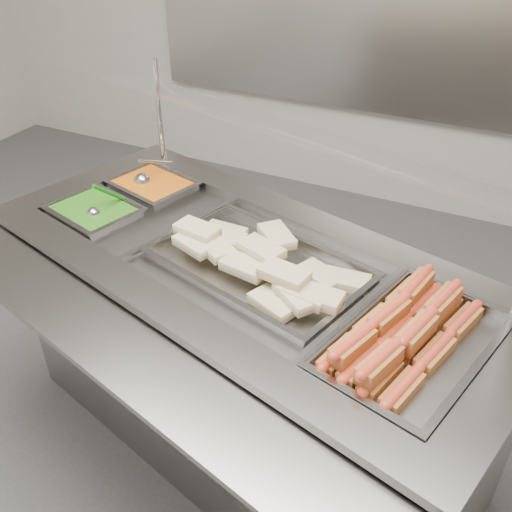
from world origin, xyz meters
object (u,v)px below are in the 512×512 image
at_px(ladle, 143,180).
at_px(serving_spoon, 97,210).
at_px(sneeze_guard, 289,134).
at_px(steam_counter, 246,355).
at_px(pan_hotdogs, 412,352).
at_px(pan_wraps, 258,269).

height_order(ladle, serving_spoon, serving_spoon).
height_order(sneeze_guard, ladle, sneeze_guard).
relative_size(sneeze_guard, ladle, 8.49).
relative_size(steam_counter, serving_spoon, 11.85).
height_order(pan_hotdogs, ladle, ladle).
bearing_deg(pan_hotdogs, steam_counter, 164.85).
bearing_deg(pan_hotdogs, ladle, 159.16).
bearing_deg(pan_hotdogs, sneeze_guard, 145.57).
xyz_separation_m(sneeze_guard, ladle, (-0.63, 0.09, -0.33)).
bearing_deg(steam_counter, pan_wraps, -15.15).
height_order(pan_hotdogs, serving_spoon, serving_spoon).
distance_m(sneeze_guard, pan_wraps, 0.42).
distance_m(pan_hotdogs, ladle, 1.22).
bearing_deg(sneeze_guard, pan_hotdogs, -34.43).
height_order(steam_counter, pan_wraps, pan_wraps).
bearing_deg(serving_spoon, pan_wraps, -2.63).
bearing_deg(sneeze_guard, pan_wraps, -89.80).
bearing_deg(pan_wraps, ladle, 154.91).
bearing_deg(ladle, pan_hotdogs, -20.84).
distance_m(steam_counter, pan_hotdogs, 0.69).
relative_size(pan_wraps, ladle, 3.87).
xyz_separation_m(steam_counter, sneeze_guard, (0.05, 0.19, 0.75)).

